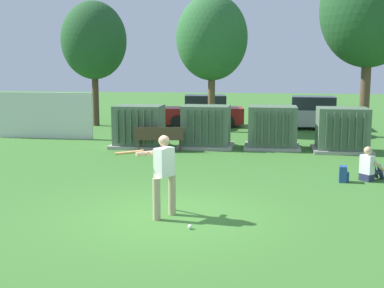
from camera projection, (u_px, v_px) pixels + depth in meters
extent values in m
plane|color=#3D752D|center=(170.00, 216.00, 10.70)|extent=(96.00, 96.00, 0.00)
cube|color=silver|center=(39.00, 115.00, 21.93)|extent=(4.80, 0.12, 2.00)
cube|color=#9E9B93|center=(139.00, 145.00, 19.75)|extent=(2.10, 1.70, 0.12)
cube|color=#567056|center=(139.00, 125.00, 19.62)|extent=(1.80, 1.40, 1.50)
cube|color=#495F49|center=(118.00, 127.00, 18.97)|extent=(0.06, 0.12, 1.27)
cube|color=#495F49|center=(124.00, 127.00, 18.93)|extent=(0.06, 0.12, 1.27)
cube|color=#495F49|center=(131.00, 127.00, 18.90)|extent=(0.06, 0.12, 1.27)
cube|color=#495F49|center=(137.00, 127.00, 18.86)|extent=(0.06, 0.12, 1.27)
cube|color=#495F49|center=(144.00, 127.00, 18.82)|extent=(0.06, 0.12, 1.27)
cube|color=#495F49|center=(151.00, 127.00, 18.79)|extent=(0.06, 0.12, 1.27)
cube|color=#9E9B93|center=(206.00, 146.00, 19.65)|extent=(2.10, 1.70, 0.12)
cube|color=#567056|center=(206.00, 125.00, 19.52)|extent=(1.80, 1.40, 1.50)
cube|color=#495F49|center=(187.00, 127.00, 18.87)|extent=(0.06, 0.12, 1.27)
cube|color=#495F49|center=(194.00, 127.00, 18.84)|extent=(0.06, 0.12, 1.27)
cube|color=#495F49|center=(200.00, 127.00, 18.80)|extent=(0.06, 0.12, 1.27)
cube|color=#495F49|center=(207.00, 127.00, 18.76)|extent=(0.06, 0.12, 1.27)
cube|color=#495F49|center=(214.00, 127.00, 18.73)|extent=(0.06, 0.12, 1.27)
cube|color=#495F49|center=(221.00, 128.00, 18.69)|extent=(0.06, 0.12, 1.27)
cube|color=#9E9B93|center=(272.00, 147.00, 19.39)|extent=(2.10, 1.70, 0.12)
cube|color=#567056|center=(272.00, 126.00, 19.26)|extent=(1.80, 1.40, 1.50)
cube|color=#495F49|center=(255.00, 128.00, 18.61)|extent=(0.06, 0.12, 1.27)
cube|color=#495F49|center=(262.00, 128.00, 18.58)|extent=(0.06, 0.12, 1.27)
cube|color=#495F49|center=(269.00, 128.00, 18.54)|extent=(0.06, 0.12, 1.27)
cube|color=#495F49|center=(276.00, 128.00, 18.50)|extent=(0.06, 0.12, 1.27)
cube|color=#495F49|center=(283.00, 128.00, 18.47)|extent=(0.06, 0.12, 1.27)
cube|color=#495F49|center=(290.00, 128.00, 18.43)|extent=(0.06, 0.12, 1.27)
cube|color=#9E9B93|center=(341.00, 150.00, 18.67)|extent=(2.10, 1.70, 0.12)
cube|color=#567056|center=(342.00, 128.00, 18.54)|extent=(1.80, 1.40, 1.50)
cube|color=#495F49|center=(327.00, 130.00, 17.89)|extent=(0.06, 0.12, 1.27)
cube|color=#495F49|center=(334.00, 131.00, 17.85)|extent=(0.06, 0.12, 1.27)
cube|color=#495F49|center=(341.00, 131.00, 17.82)|extent=(0.06, 0.12, 1.27)
cube|color=#495F49|center=(349.00, 131.00, 17.78)|extent=(0.06, 0.12, 1.27)
cube|color=#495F49|center=(356.00, 131.00, 17.74)|extent=(0.06, 0.12, 1.27)
cube|color=#495F49|center=(364.00, 131.00, 17.71)|extent=(0.06, 0.12, 1.27)
cube|color=#4C3828|center=(159.00, 139.00, 18.73)|extent=(1.84, 0.65, 0.05)
cube|color=#4C3828|center=(159.00, 133.00, 18.51)|extent=(1.79, 0.29, 0.44)
cylinder|color=#4C3828|center=(139.00, 145.00, 18.91)|extent=(0.06, 0.06, 0.42)
cylinder|color=#4C3828|center=(180.00, 145.00, 18.90)|extent=(0.06, 0.06, 0.42)
cylinder|color=#4C3828|center=(138.00, 146.00, 18.63)|extent=(0.06, 0.06, 0.42)
cylinder|color=#4C3828|center=(180.00, 146.00, 18.63)|extent=(0.06, 0.06, 0.42)
cylinder|color=tan|center=(157.00, 199.00, 10.36)|extent=(0.16, 0.16, 0.88)
cylinder|color=tan|center=(172.00, 195.00, 10.73)|extent=(0.16, 0.16, 0.88)
cube|color=white|center=(164.00, 162.00, 10.43)|extent=(0.41, 0.47, 0.60)
sphere|color=tan|center=(164.00, 141.00, 10.36)|extent=(0.23, 0.23, 0.23)
cylinder|color=tan|center=(148.00, 153.00, 10.57)|extent=(0.47, 0.41, 0.09)
cylinder|color=tan|center=(154.00, 152.00, 10.71)|extent=(0.20, 0.55, 0.09)
cylinder|color=#A5723F|center=(129.00, 152.00, 11.08)|extent=(0.76, 0.49, 0.21)
sphere|color=#A5723F|center=(142.00, 151.00, 10.80)|extent=(0.08, 0.08, 0.08)
sphere|color=white|center=(190.00, 227.00, 9.84)|extent=(0.09, 0.09, 0.09)
cube|color=#282D4C|center=(367.00, 177.00, 13.92)|extent=(0.40, 0.41, 0.20)
cube|color=white|center=(367.00, 164.00, 13.87)|extent=(0.40, 0.42, 0.52)
sphere|color=#DBAD89|center=(368.00, 150.00, 13.81)|extent=(0.22, 0.22, 0.22)
cylinder|color=#282D4C|center=(369.00, 171.00, 14.11)|extent=(0.43, 0.39, 0.13)
cylinder|color=#282D4C|center=(374.00, 170.00, 14.22)|extent=(0.30, 0.28, 0.46)
cylinder|color=#282D4C|center=(375.00, 173.00, 13.94)|extent=(0.43, 0.39, 0.13)
cylinder|color=#282D4C|center=(380.00, 172.00, 14.05)|extent=(0.30, 0.28, 0.46)
cylinder|color=#DBAD89|center=(366.00, 164.00, 14.18)|extent=(0.37, 0.33, 0.32)
cylinder|color=#DBAD89|center=(379.00, 167.00, 13.80)|extent=(0.37, 0.33, 0.32)
cube|color=#264C8C|center=(343.00, 174.00, 13.78)|extent=(0.23, 0.34, 0.44)
cube|color=navy|center=(348.00, 177.00, 13.75)|extent=(0.08, 0.23, 0.22)
cylinder|color=#4C3828|center=(96.00, 100.00, 26.45)|extent=(0.34, 0.34, 2.73)
ellipsoid|color=#235128|center=(94.00, 40.00, 25.97)|extent=(3.36, 3.36, 3.99)
cylinder|color=brown|center=(211.00, 103.00, 24.17)|extent=(0.34, 0.34, 2.74)
ellipsoid|color=#2D6633|center=(212.00, 38.00, 23.70)|extent=(3.37, 3.37, 4.00)
cylinder|color=brown|center=(365.00, 98.00, 22.28)|extent=(0.42, 0.42, 3.42)
ellipsoid|color=#235128|center=(369.00, 9.00, 21.69)|extent=(4.21, 4.21, 5.00)
cube|color=maroon|center=(202.00, 115.00, 26.32)|extent=(4.41, 2.30, 0.80)
cube|color=#262B33|center=(205.00, 101.00, 26.21)|extent=(2.31, 1.85, 0.64)
cylinder|color=black|center=(177.00, 122.00, 25.51)|extent=(0.67, 0.31, 0.64)
cylinder|color=black|center=(178.00, 118.00, 27.19)|extent=(0.67, 0.31, 0.64)
cylinder|color=black|center=(228.00, 122.00, 25.52)|extent=(0.67, 0.31, 0.64)
cylinder|color=black|center=(226.00, 118.00, 27.20)|extent=(0.67, 0.31, 0.64)
cube|color=#B2B2B7|center=(310.00, 117.00, 25.29)|extent=(4.25, 1.83, 0.80)
cube|color=#262B33|center=(313.00, 103.00, 25.15)|extent=(2.15, 1.62, 0.64)
cylinder|color=black|center=(283.00, 124.00, 24.73)|extent=(0.65, 0.24, 0.64)
cylinder|color=black|center=(283.00, 120.00, 26.38)|extent=(0.65, 0.24, 0.64)
cylinder|color=black|center=(338.00, 125.00, 24.27)|extent=(0.65, 0.24, 0.64)
cylinder|color=black|center=(335.00, 121.00, 25.93)|extent=(0.65, 0.24, 0.64)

